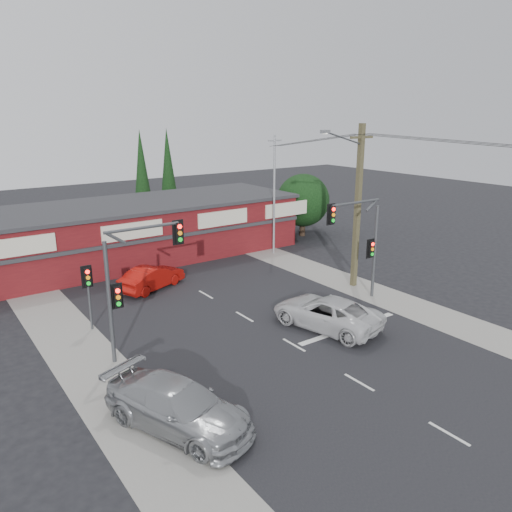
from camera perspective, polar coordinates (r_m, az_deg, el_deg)
ground at (r=25.00m, az=2.35°, el=-9.03°), size 120.00×120.00×0.00m
road_strip at (r=28.77m, az=-3.78°, el=-5.56°), size 14.00×70.00×0.01m
verge_left at (r=25.75m, az=-20.29°, el=-9.28°), size 3.00×70.00×0.02m
verge_right at (r=33.72m, az=8.59°, el=-2.40°), size 3.00×70.00×0.02m
stop_line at (r=26.14m, az=10.54°, el=-8.10°), size 6.50×0.35×0.01m
white_suv at (r=25.81m, az=8.04°, el=-6.40°), size 3.92×6.24×1.61m
silver_suv at (r=18.21m, az=-8.91°, el=-16.60°), size 4.26×6.21×1.67m
red_sedan at (r=31.65m, az=-11.80°, el=-2.42°), size 4.75×3.18×1.48m
lane_dashes at (r=24.04m, az=4.36°, el=-10.10°), size 0.12×34.89×0.01m
shop_building at (r=38.10m, az=-14.69°, el=2.73°), size 27.30×8.40×4.22m
tree_cluster at (r=44.56m, az=5.20°, el=6.09°), size 5.90×5.10×5.50m
conifer_near at (r=45.60m, az=-12.92°, el=9.26°), size 1.80×1.80×9.25m
conifer_far at (r=48.84m, az=-10.02°, el=9.85°), size 1.80×1.80×9.25m
traffic_mast_left at (r=22.23m, az=-14.02°, el=-1.88°), size 3.77×0.27×5.97m
traffic_mast_right at (r=28.84m, az=12.06°, el=2.39°), size 3.96×0.27×5.97m
pedestal_signal at (r=26.09m, az=-18.66°, el=-3.10°), size 0.55×0.27×3.38m
utility_pole at (r=30.95m, az=11.42°, el=6.09°), size 4.38×0.59×10.00m
steel_pole at (r=38.09m, az=2.09°, el=7.18°), size 1.20×0.16×9.00m
power_lines at (r=27.21m, az=20.54°, el=11.81°), size 2.01×29.00×1.22m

